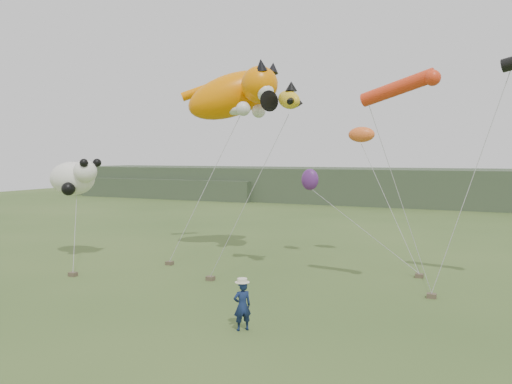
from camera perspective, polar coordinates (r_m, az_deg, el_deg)
ground at (r=16.98m, az=-2.43°, el=-14.57°), size 120.00×120.00×0.00m
headland at (r=60.06m, az=14.26°, el=0.62°), size 90.00×13.00×4.00m
festival_attendant at (r=15.94m, az=-1.58°, el=-12.88°), size 0.67×0.66×1.56m
sandbag_anchors at (r=22.50m, az=-0.30°, el=-9.64°), size 15.53×6.45×0.18m
cat_kite at (r=26.91m, az=-2.08°, el=11.18°), size 6.60×4.66×3.73m
fish_kite at (r=21.88m, az=2.78°, el=10.48°), size 2.62×1.70×1.32m
tube_kites at (r=20.42m, az=23.93°, el=12.68°), size 7.89×3.56×2.35m
panda_kite at (r=27.78m, az=-20.07°, el=1.55°), size 3.11×2.01×1.93m
misc_kites at (r=26.44m, az=9.32°, el=4.16°), size 3.88×0.79×3.32m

